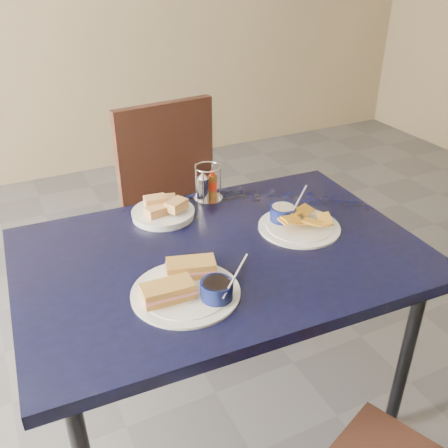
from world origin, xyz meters
name	(u,v)px	position (x,y,z in m)	size (l,w,h in m)	color
ground	(216,393)	(0.00, 0.00, 0.00)	(6.00, 6.00, 0.00)	#525257
dining_table	(221,267)	(-0.02, -0.10, 0.69)	(1.30, 0.90, 0.75)	black
chair_far	(180,200)	(0.12, 0.63, 0.57)	(0.51, 0.49, 0.99)	black
sandwich_plate	(189,286)	(-0.19, -0.25, 0.77)	(0.32, 0.31, 0.12)	white
plantain_plate	(294,221)	(0.27, -0.07, 0.77)	(0.28, 0.28, 0.12)	white
bread_basket	(163,211)	(-0.10, 0.20, 0.77)	(0.22, 0.22, 0.07)	white
condiment_caddy	(207,186)	(0.09, 0.25, 0.81)	(0.11, 0.11, 0.14)	silver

